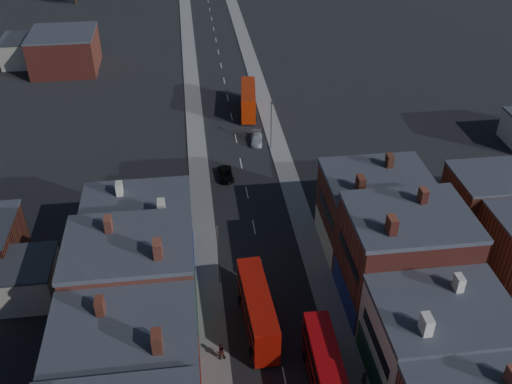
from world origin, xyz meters
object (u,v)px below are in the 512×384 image
object	(u,v)px
car_3	(257,139)
ped_1	(221,351)
car_2	(226,174)
ped_3	(364,379)
bus_1	(326,370)
bus_2	(248,100)
bus_0	(257,309)

from	to	relation	value
car_3	ped_1	world-z (taller)	ped_1
car_2	ped_3	bearing A→B (deg)	-77.99
car_3	bus_1	bearing A→B (deg)	-82.65
bus_2	ped_3	bearing A→B (deg)	-79.97
bus_1	car_3	size ratio (longest dim) A/B	2.40
car_3	ped_3	size ratio (longest dim) A/B	2.31
car_2	ped_3	distance (m)	39.25
bus_1	ped_1	world-z (taller)	bus_1
bus_2	bus_0	bearing A→B (deg)	-89.47
bus_0	car_3	distance (m)	39.69
bus_1	ped_1	xyz separation A→B (m)	(-9.38, 4.58, -1.39)
bus_2	ped_3	xyz separation A→B (m)	(4.05, -58.98, -1.40)
bus_2	ped_3	size ratio (longest dim) A/B	5.60
bus_0	car_3	xyz separation A→B (m)	(4.95, 39.33, -1.96)
ped_1	ped_3	xyz separation A→B (m)	(13.07, -4.98, -0.01)
bus_1	ped_3	size ratio (longest dim) A/B	5.53
bus_0	bus_2	size ratio (longest dim) A/B	1.04
bus_2	car_2	bearing A→B (deg)	-99.39
ped_1	bus_1	bearing A→B (deg)	151.68
car_2	ped_3	size ratio (longest dim) A/B	2.33
bus_0	ped_3	bearing A→B (deg)	-47.01
car_3	car_2	bearing A→B (deg)	-113.42
bus_0	ped_1	world-z (taller)	bus_0
bus_1	bus_2	bearing A→B (deg)	91.39
car_3	ped_3	xyz separation A→B (m)	(4.00, -47.99, 0.44)
bus_2	ped_1	distance (m)	54.77
bus_1	car_2	world-z (taller)	bus_1
bus_2	car_2	size ratio (longest dim) A/B	2.40
bus_2	car_2	world-z (taller)	bus_2
car_2	ped_1	world-z (taller)	ped_1
car_3	ped_1	distance (m)	43.96
bus_0	bus_2	xyz separation A→B (m)	(4.90, 50.32, -0.12)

